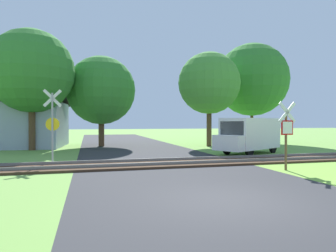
{
  "coord_description": "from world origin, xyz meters",
  "views": [
    {
      "loc": [
        -3.43,
        -6.8,
        1.99
      ],
      "look_at": [
        0.5,
        7.82,
        1.8
      ],
      "focal_mm": 32.0,
      "sensor_mm": 36.0,
      "label": 1
    }
  ],
  "objects_px": {
    "stop_sign_near": "(286,131)",
    "tree_left": "(32,71)",
    "mail_truck": "(249,134)",
    "house": "(16,123)",
    "tree_right": "(209,83)",
    "tree_far": "(252,80)",
    "tree_center": "(101,90)",
    "crossing_sign_far": "(52,121)"
  },
  "relations": [
    {
      "from": "stop_sign_near",
      "to": "tree_left",
      "type": "relative_size",
      "value": 0.33
    },
    {
      "from": "stop_sign_near",
      "to": "mail_truck",
      "type": "relative_size",
      "value": 0.55
    },
    {
      "from": "house",
      "to": "tree_right",
      "type": "xyz_separation_m",
      "value": [
        15.25,
        -3.46,
        3.25
      ]
    },
    {
      "from": "tree_right",
      "to": "tree_far",
      "type": "distance_m",
      "value": 6.52
    },
    {
      "from": "mail_truck",
      "to": "stop_sign_near",
      "type": "bearing_deg",
      "value": 134.14
    },
    {
      "from": "house",
      "to": "tree_left",
      "type": "relative_size",
      "value": 0.94
    },
    {
      "from": "tree_far",
      "to": "house",
      "type": "bearing_deg",
      "value": 178.71
    },
    {
      "from": "stop_sign_near",
      "to": "mail_truck",
      "type": "xyz_separation_m",
      "value": [
        1.88,
        6.18,
        -0.39
      ]
    },
    {
      "from": "stop_sign_near",
      "to": "tree_center",
      "type": "xyz_separation_m",
      "value": [
        -6.83,
        14.66,
        2.99
      ]
    },
    {
      "from": "crossing_sign_far",
      "to": "house",
      "type": "height_order",
      "value": "house"
    },
    {
      "from": "mail_truck",
      "to": "tree_right",
      "type": "bearing_deg",
      "value": -27.93
    },
    {
      "from": "stop_sign_near",
      "to": "house",
      "type": "bearing_deg",
      "value": -55.83
    },
    {
      "from": "house",
      "to": "mail_truck",
      "type": "distance_m",
      "value": 18.14
    },
    {
      "from": "tree_right",
      "to": "tree_far",
      "type": "relative_size",
      "value": 0.81
    },
    {
      "from": "stop_sign_near",
      "to": "tree_far",
      "type": "height_order",
      "value": "tree_far"
    },
    {
      "from": "crossing_sign_far",
      "to": "mail_truck",
      "type": "relative_size",
      "value": 0.69
    },
    {
      "from": "crossing_sign_far",
      "to": "tree_center",
      "type": "bearing_deg",
      "value": 75.63
    },
    {
      "from": "house",
      "to": "mail_truck",
      "type": "bearing_deg",
      "value": -27.22
    },
    {
      "from": "tree_center",
      "to": "crossing_sign_far",
      "type": "bearing_deg",
      "value": -105.64
    },
    {
      "from": "house",
      "to": "tree_center",
      "type": "xyz_separation_m",
      "value": [
        6.65,
        -1.14,
        2.65
      ]
    },
    {
      "from": "stop_sign_near",
      "to": "tree_left",
      "type": "xyz_separation_m",
      "value": [
        -11.76,
        12.42,
        3.98
      ]
    },
    {
      "from": "stop_sign_near",
      "to": "tree_center",
      "type": "height_order",
      "value": "tree_center"
    },
    {
      "from": "tree_left",
      "to": "tree_far",
      "type": "relative_size",
      "value": 0.89
    },
    {
      "from": "tree_right",
      "to": "tree_center",
      "type": "relative_size",
      "value": 1.05
    },
    {
      "from": "house",
      "to": "tree_right",
      "type": "height_order",
      "value": "tree_right"
    },
    {
      "from": "house",
      "to": "tree_left",
      "type": "xyz_separation_m",
      "value": [
        1.72,
        -3.38,
        3.65
      ]
    },
    {
      "from": "tree_right",
      "to": "mail_truck",
      "type": "relative_size",
      "value": 1.5
    },
    {
      "from": "tree_far",
      "to": "stop_sign_near",
      "type": "bearing_deg",
      "value": -116.08
    },
    {
      "from": "stop_sign_near",
      "to": "crossing_sign_far",
      "type": "bearing_deg",
      "value": -33.15
    },
    {
      "from": "house",
      "to": "mail_truck",
      "type": "xyz_separation_m",
      "value": [
        15.36,
        -9.62,
        -0.72
      ]
    },
    {
      "from": "stop_sign_near",
      "to": "house",
      "type": "xyz_separation_m",
      "value": [
        -13.48,
        15.8,
        0.33
      ]
    },
    {
      "from": "tree_far",
      "to": "crossing_sign_far",
      "type": "bearing_deg",
      "value": -148.47
    },
    {
      "from": "crossing_sign_far",
      "to": "stop_sign_near",
      "type": "bearing_deg",
      "value": -25.58
    },
    {
      "from": "mail_truck",
      "to": "house",
      "type": "bearing_deg",
      "value": 29.0
    },
    {
      "from": "house",
      "to": "tree_far",
      "type": "xyz_separation_m",
      "value": [
        20.98,
        -0.47,
        4.14
      ]
    },
    {
      "from": "tree_center",
      "to": "tree_far",
      "type": "height_order",
      "value": "tree_far"
    },
    {
      "from": "stop_sign_near",
      "to": "house",
      "type": "height_order",
      "value": "house"
    },
    {
      "from": "tree_right",
      "to": "house",
      "type": "bearing_deg",
      "value": 167.23
    },
    {
      "from": "stop_sign_near",
      "to": "tree_center",
      "type": "relative_size",
      "value": 0.38
    },
    {
      "from": "house",
      "to": "tree_far",
      "type": "distance_m",
      "value": 21.39
    },
    {
      "from": "tree_center",
      "to": "mail_truck",
      "type": "relative_size",
      "value": 1.43
    },
    {
      "from": "tree_right",
      "to": "stop_sign_near",
      "type": "bearing_deg",
      "value": -98.17
    }
  ]
}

